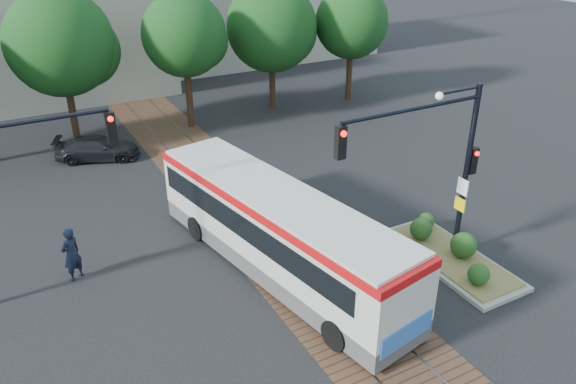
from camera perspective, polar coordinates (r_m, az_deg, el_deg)
name	(u,v)px	position (r m, az deg, el deg)	size (l,w,h in m)	color
ground	(317,285)	(18.50, 3.00, -9.47)	(120.00, 120.00, 0.00)	black
trackbed	(263,230)	(21.42, -2.57, -3.85)	(3.60, 40.00, 0.02)	#503624
tree_row	(176,37)	(31.01, -11.26, 15.16)	(26.40, 5.60, 7.67)	#382314
warehouses	(96,22)	(42.58, -18.93, 16.00)	(40.00, 13.00, 8.00)	#ADA899
city_bus	(277,228)	(18.32, -1.10, -3.68)	(4.27, 11.20, 2.94)	#48484B
traffic_island	(450,251)	(20.33, 16.13, -5.80)	(2.20, 5.20, 1.13)	gray
signal_pole_main	(441,154)	(18.02, 15.27, 3.75)	(5.49, 0.46, 6.00)	black
officer	(71,254)	(19.57, -21.15, -5.91)	(0.69, 0.45, 1.89)	black
parked_car	(97,148)	(28.65, -18.80, 4.24)	(1.59, 3.92, 1.14)	black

